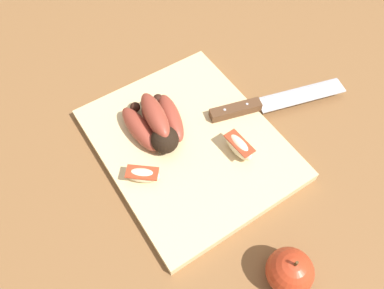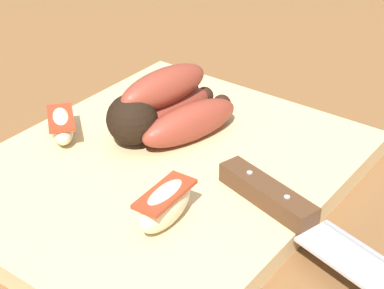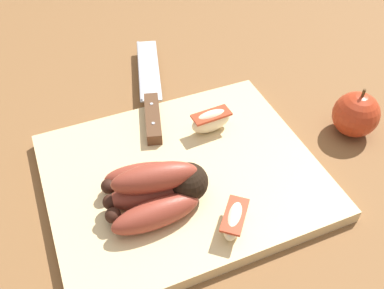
# 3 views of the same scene
# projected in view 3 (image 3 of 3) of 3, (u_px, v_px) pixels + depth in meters

# --- Properties ---
(ground_plane) EXTENTS (6.00, 6.00, 0.00)m
(ground_plane) POSITION_uv_depth(u_px,v_px,m) (188.00, 175.00, 0.60)
(ground_plane) COLOR brown
(cutting_board) EXTENTS (0.36, 0.30, 0.02)m
(cutting_board) POSITION_uv_depth(u_px,v_px,m) (183.00, 176.00, 0.58)
(cutting_board) COLOR #DBBC84
(cutting_board) RESTS_ON ground_plane
(banana_bunch) EXTENTS (0.13, 0.11, 0.07)m
(banana_bunch) POSITION_uv_depth(u_px,v_px,m) (157.00, 189.00, 0.52)
(banana_bunch) COLOR black
(banana_bunch) RESTS_ON cutting_board
(chefs_knife) EXTENTS (0.10, 0.28, 0.02)m
(chefs_knife) POSITION_uv_depth(u_px,v_px,m) (151.00, 99.00, 0.68)
(chefs_knife) COLOR silver
(chefs_knife) RESTS_ON cutting_board
(apple_wedge_near) EXTENTS (0.06, 0.03, 0.04)m
(apple_wedge_near) POSITION_uv_depth(u_px,v_px,m) (211.00, 121.00, 0.62)
(apple_wedge_near) COLOR beige
(apple_wedge_near) RESTS_ON cutting_board
(apple_wedge_middle) EXTENTS (0.06, 0.06, 0.03)m
(apple_wedge_middle) POSITION_uv_depth(u_px,v_px,m) (234.00, 219.00, 0.50)
(apple_wedge_middle) COLOR beige
(apple_wedge_middle) RESTS_ON cutting_board
(whole_apple) EXTENTS (0.07, 0.07, 0.08)m
(whole_apple) POSITION_uv_depth(u_px,v_px,m) (356.00, 114.00, 0.64)
(whole_apple) COLOR #AD3319
(whole_apple) RESTS_ON ground_plane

